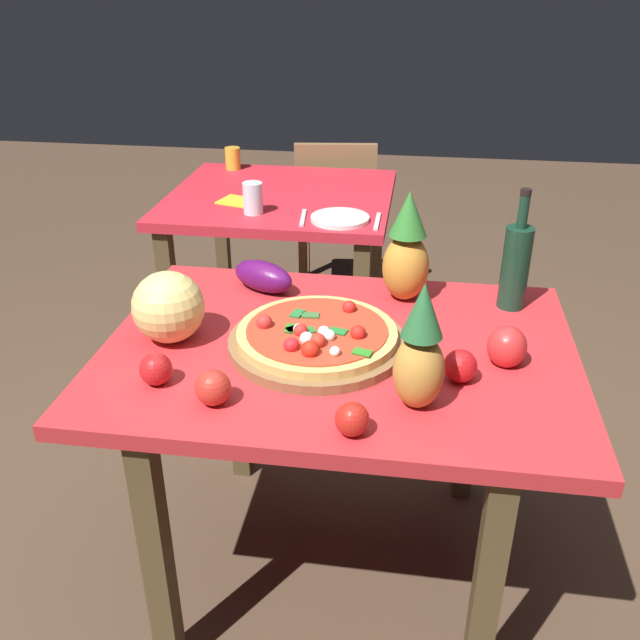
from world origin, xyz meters
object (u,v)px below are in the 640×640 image
Objects in this scene: pineapple_left at (406,252)px; bell_pepper at (507,347)px; drinking_glass_water at (253,198)px; fork_utensil at (303,218)px; background_table at (281,220)px; knife_utensil at (377,221)px; pizza_board at (317,342)px; tomato_near_board at (460,366)px; dining_chair at (335,210)px; drinking_glass_juice at (233,158)px; pineapple_right at (420,353)px; pizza at (317,334)px; tomato_by_bottle at (156,369)px; tomato_at_corner at (213,388)px; melon at (168,307)px; wine_bottle at (516,265)px; napkin_folded at (237,201)px; tomato_beside_pepper at (352,419)px; dinner_plate at (340,218)px; eggplant at (263,276)px; display_table at (338,378)px.

pineapple_left reaches higher than bell_pepper.
drinking_glass_water reaches higher than fork_utensil.
knife_utensil reaches higher than background_table.
drinking_glass_water is at bearing 130.65° from bell_pepper.
tomato_near_board is at bearing -17.04° from pizza_board.
drinking_glass_juice is (-0.44, -0.32, 0.33)m from dining_chair.
pineapple_right is 1.37m from drinking_glass_water.
pizza is 0.40m from tomato_by_bottle.
tomato_at_corner is (-0.19, -0.27, -0.00)m from pizza.
melon reaches higher than drinking_glass_water.
drinking_glass_water reaches higher than knife_utensil.
melon is at bearing 172.76° from tomato_near_board.
wine_bottle is at bearing -47.93° from background_table.
bell_pepper is 1.04m from knife_utensil.
bell_pepper is (0.46, -0.01, 0.01)m from pizza.
tomato_by_bottle reaches higher than napkin_folded.
tomato_beside_pepper reaches higher than dinner_plate.
fork_utensil is (-0.66, 0.97, -0.04)m from bell_pepper.
drinking_glass_water is at bearing 111.89° from pizza.
dining_chair reaches higher than napkin_folded.
pineapple_right reaches higher than drinking_glass_juice.
pizza is 0.36m from tomato_beside_pepper.
melon is 0.99m from fork_utensil.
knife_utensil is (0.48, -0.03, -0.06)m from drinking_glass_water.
pineapple_right reaches higher than tomato_by_bottle.
eggplant is at bearing 123.85° from pizza_board.
background_table is (-0.40, 1.23, -0.02)m from display_table.
tomato_by_bottle is (-0.14, -2.13, 0.32)m from dining_chair.
pizza is 1.37× the size of pineapple_right.
tomato_near_board is (0.35, -0.11, 0.03)m from pizza_board.
tomato_near_board is at bearing -7.24° from melon.
tomato_beside_pepper is 0.72× the size of drinking_glass_juice.
background_table is 0.70m from dining_chair.
pineapple_left is at bearing 127.80° from bell_pepper.
display_table is at bearing -65.03° from drinking_glass_water.
background_table is at bearing 107.95° from display_table.
eggplant is at bearing -102.89° from dinner_plate.
pineapple_left is (0.20, 0.32, 0.13)m from pizza_board.
melon is at bearing -177.73° from pizza_board.
dinner_plate is at bearing 77.11° from eggplant.
pineapple_left is 0.54m from pineapple_right.
background_table is 12.83× the size of tomato_beside_pepper.
knife_utensil is at bearing 91.94° from tomato_beside_pepper.
dining_chair reaches higher than dinner_plate.
dinner_plate reaches higher than display_table.
fork_utensil is 1.00× the size of knife_utensil.
dining_chair reaches higher than display_table.
bell_pepper is (0.66, -1.92, 0.33)m from dining_chair.
eggplant is (-0.71, -0.00, -0.08)m from wine_bottle.
background_table is at bearing 132.07° from wine_bottle.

